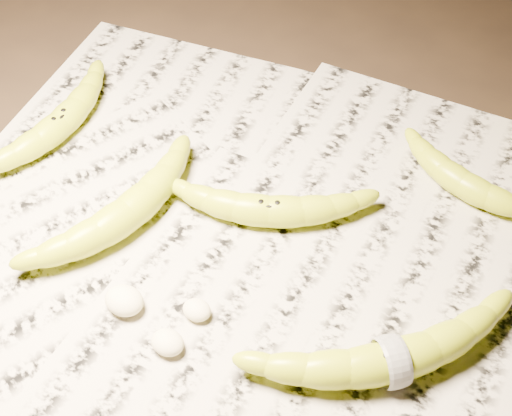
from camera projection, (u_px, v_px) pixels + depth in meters
The scene contains 11 objects.
ground at pixel (250, 259), 0.76m from camera, with size 3.00×3.00×0.00m, color black.
newspaper_patch at pixel (273, 250), 0.76m from camera, with size 0.90×0.70×0.01m, color #B3AD9A.
banana_left_a at pixel (59, 122), 0.86m from camera, with size 0.20×0.06×0.04m, color #9DBA17, non-canonical shape.
banana_left_b at pixel (126, 212), 0.77m from camera, with size 0.21×0.07×0.04m, color #9DBA17, non-canonical shape.
banana_center at pixel (269, 209), 0.77m from camera, with size 0.20×0.06×0.04m, color #9DBA17, non-canonical shape.
banana_taped at pixel (392, 360), 0.65m from camera, with size 0.24×0.07×0.04m, color #9DBA17, non-canonical shape.
banana_upper_a at pixel (464, 182), 0.80m from camera, with size 0.17×0.05×0.03m, color #9DBA17, non-canonical shape.
measuring_tape at pixel (392, 360), 0.65m from camera, with size 0.05×0.05×0.00m, color white.
flesh_chunk_a at pixel (124, 298), 0.70m from camera, with size 0.04×0.03×0.02m, color beige.
flesh_chunk_b at pixel (167, 340), 0.67m from camera, with size 0.03×0.03×0.02m, color beige.
flesh_chunk_c at pixel (197, 308), 0.70m from camera, with size 0.03×0.02×0.02m, color beige.
Camera 1 is at (0.23, -0.39, 0.61)m, focal length 50.00 mm.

